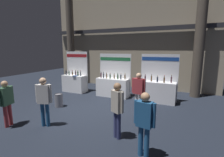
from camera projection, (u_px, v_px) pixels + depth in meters
ground_plane at (91, 110)px, 7.21m from camera, size 24.00×24.00×0.00m
hall_colonnade at (129, 36)px, 11.00m from camera, size 11.17×1.27×6.96m
exhibitor_booth_0 at (75, 82)px, 10.22m from camera, size 1.51×0.72×2.45m
exhibitor_booth_1 at (113, 86)px, 9.20m from camera, size 1.86×0.66×2.35m
exhibitor_booth_2 at (157, 90)px, 8.21m from camera, size 1.83×0.66×2.35m
trash_bin at (59, 100)px, 7.57m from camera, size 0.36×0.36×0.60m
visitor_0 at (117, 106)px, 4.77m from camera, size 0.44×0.34×1.67m
visitor_1 at (44, 98)px, 5.53m from camera, size 0.53×0.33×1.68m
visitor_2 at (138, 89)px, 6.75m from camera, size 0.60×0.29×1.66m
visitor_3 at (144, 120)px, 3.93m from camera, size 0.53×0.27×1.62m
visitor_4 at (6, 100)px, 5.54m from camera, size 0.31×0.58×1.58m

